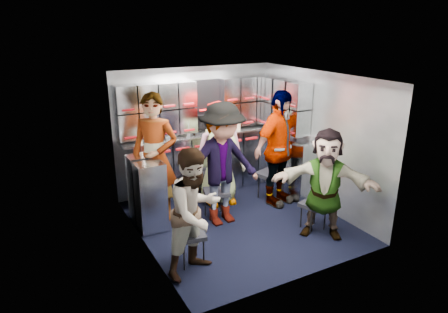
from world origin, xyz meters
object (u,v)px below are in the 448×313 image
attendant_standing (155,158)px  jump_seat_mid_left (217,193)px  jump_seat_near_left (190,236)px  attendant_arc_a (195,212)px  jump_seat_near_right (314,206)px  attendant_arc_d (278,149)px  jump_seat_mid_right (271,175)px  attendant_arc_b (222,165)px  jump_seat_center (215,175)px  attendant_arc_e (325,184)px  attendant_arc_c (219,153)px

attendant_standing → jump_seat_mid_left: bearing=12.3°
jump_seat_near_left → attendant_standing: (0.05, 1.33, 0.58)m
attendant_standing → attendant_arc_a: size_ratio=1.25×
jump_seat_near_right → attendant_arc_a: attendant_arc_a is taller
jump_seat_mid_left → attendant_standing: (-0.78, 0.40, 0.56)m
jump_seat_mid_left → attendant_arc_d: 1.20m
jump_seat_mid_right → attendant_arc_b: (-1.08, -0.35, 0.48)m
jump_seat_mid_right → attendant_arc_b: bearing=-162.0°
attendant_arc_a → attendant_arc_d: attendant_arc_d is taller
jump_seat_near_left → jump_seat_center: jump_seat_center is taller
jump_seat_mid_left → jump_seat_mid_right: jump_seat_mid_right is taller
jump_seat_mid_left → attendant_arc_b: attendant_arc_b is taller
attendant_arc_a → attendant_arc_e: size_ratio=1.01×
attendant_arc_b → attendant_arc_d: (1.08, 0.17, 0.03)m
jump_seat_mid_right → attendant_arc_a: bearing=-146.1°
jump_seat_near_left → attendant_arc_c: attendant_arc_c is taller
attendant_arc_d → jump_seat_mid_right: bearing=72.3°
jump_seat_mid_left → jump_seat_center: 0.69m
attendant_arc_b → attendant_arc_d: attendant_arc_d is taller
jump_seat_near_right → attendant_arc_d: (0.05, 0.95, 0.56)m
jump_seat_near_left → jump_seat_near_right: size_ratio=0.98×
jump_seat_near_left → attendant_arc_a: (-0.00, -0.18, 0.39)m
jump_seat_mid_left → jump_seat_center: jump_seat_center is taller
jump_seat_mid_left → attendant_arc_d: bearing=-0.6°
jump_seat_near_left → jump_seat_mid_right: 2.20m
jump_seat_center → attendant_standing: size_ratio=0.25×
jump_seat_near_right → attendant_standing: 2.34m
jump_seat_center → attendant_arc_a: (-1.12, -1.74, 0.35)m
jump_seat_mid_left → jump_seat_center: (0.28, 0.63, 0.02)m
attendant_arc_e → jump_seat_mid_left: bearing=175.0°
attendant_arc_c → attendant_arc_a: bearing=-120.8°
attendant_arc_a → attendant_arc_c: bearing=34.3°
jump_seat_near_left → attendant_arc_d: (1.91, 0.92, 0.55)m
attendant_standing → attendant_arc_c: 1.07m
attendant_arc_e → jump_seat_mid_right: bearing=130.9°
attendant_arc_d → attendant_arc_e: attendant_arc_d is taller
jump_seat_mid_right → attendant_arc_d: (-0.00, -0.18, 0.50)m
jump_seat_near_left → jump_seat_mid_left: (0.83, 0.93, 0.02)m
attendant_arc_c → attendant_arc_d: 0.92m
attendant_arc_e → jump_seat_near_right: bearing=132.9°
jump_seat_mid_left → jump_seat_mid_right: (1.08, 0.17, 0.03)m
jump_seat_near_right → attendant_arc_a: (-1.86, -0.15, 0.40)m
jump_seat_near_right → attendant_arc_c: size_ratio=0.25×
jump_seat_near_left → jump_seat_mid_left: 1.25m
jump_seat_near_right → attendant_arc_a: size_ratio=0.27×
jump_seat_mid_left → attendant_arc_b: 0.54m
jump_seat_mid_left → attendant_standing: 1.04m
jump_seat_center → attendant_arc_d: size_ratio=0.26×
jump_seat_near_right → attendant_arc_a: bearing=-175.3°
jump_seat_center → attendant_arc_c: (-0.00, -0.18, 0.43)m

